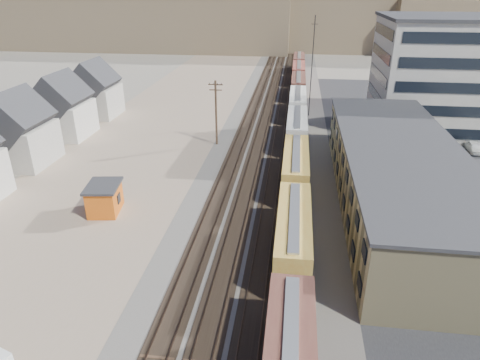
# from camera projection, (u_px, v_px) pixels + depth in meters

# --- Properties ---
(ballast_bed) EXTENTS (18.00, 200.00, 0.06)m
(ballast_bed) POSITION_uv_depth(u_px,v_px,m) (274.00, 131.00, 73.24)
(ballast_bed) COLOR #4C4742
(ballast_bed) RESTS_ON ground
(dirt_yard) EXTENTS (24.00, 180.00, 0.03)m
(dirt_yard) POSITION_uv_depth(u_px,v_px,m) (142.00, 145.00, 66.60)
(dirt_yard) COLOR #88745D
(dirt_yard) RESTS_ON ground
(asphalt_lot) EXTENTS (26.00, 120.00, 0.04)m
(asphalt_lot) POSITION_uv_depth(u_px,v_px,m) (432.00, 172.00, 57.16)
(asphalt_lot) COLOR #232326
(asphalt_lot) RESTS_ON ground
(rail_tracks) EXTENTS (11.40, 200.00, 0.24)m
(rail_tracks) POSITION_uv_depth(u_px,v_px,m) (271.00, 130.00, 73.27)
(rail_tracks) COLOR black
(rail_tracks) RESTS_ON ground
(freight_train) EXTENTS (3.00, 119.74, 4.46)m
(freight_train) POSITION_uv_depth(u_px,v_px,m) (297.00, 114.00, 72.43)
(freight_train) COLOR black
(freight_train) RESTS_ON ground
(warehouse) EXTENTS (12.40, 40.40, 7.25)m
(warehouse) POSITION_uv_depth(u_px,v_px,m) (397.00, 175.00, 47.46)
(warehouse) COLOR tan
(warehouse) RESTS_ON ground
(office_tower) EXTENTS (22.60, 18.60, 18.45)m
(office_tower) POSITION_uv_depth(u_px,v_px,m) (447.00, 75.00, 70.53)
(office_tower) COLOR #9E998E
(office_tower) RESTS_ON ground
(utility_pole_north) EXTENTS (2.20, 0.32, 10.00)m
(utility_pole_north) POSITION_uv_depth(u_px,v_px,m) (216.00, 112.00, 64.83)
(utility_pole_north) COLOR #382619
(utility_pole_north) RESTS_ON ground
(radio_mast) EXTENTS (1.20, 0.16, 18.00)m
(radio_mast) POSITION_uv_depth(u_px,v_px,m) (312.00, 67.00, 77.71)
(radio_mast) COLOR black
(radio_mast) RESTS_ON ground
(hills_north) EXTENTS (265.00, 80.00, 32.00)m
(hills_north) POSITION_uv_depth(u_px,v_px,m) (292.00, 7.00, 173.40)
(hills_north) COLOR brown
(hills_north) RESTS_ON ground
(maintenance_shed) EXTENTS (4.05, 4.91, 3.27)m
(maintenance_shed) POSITION_uv_depth(u_px,v_px,m) (105.00, 198.00, 46.74)
(maintenance_shed) COLOR #CF5A13
(maintenance_shed) RESTS_ON ground
(parked_car_blue) EXTENTS (6.01, 4.77, 1.52)m
(parked_car_blue) POSITION_uv_depth(u_px,v_px,m) (440.00, 131.00, 70.54)
(parked_car_blue) COLOR navy
(parked_car_blue) RESTS_ON ground
(parked_car_far) EXTENTS (1.88, 4.40, 1.48)m
(parked_car_far) POSITION_uv_depth(u_px,v_px,m) (474.00, 148.00, 63.70)
(parked_car_far) COLOR white
(parked_car_far) RESTS_ON ground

